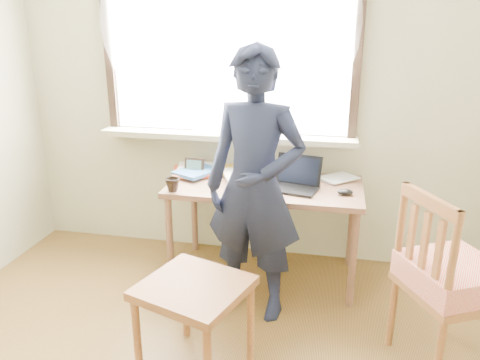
% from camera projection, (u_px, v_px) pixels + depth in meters
% --- Properties ---
extents(room_shell, '(3.52, 4.02, 2.61)m').
position_uv_depth(room_shell, '(155.00, 45.00, 1.51)').
color(room_shell, beige).
rests_on(room_shell, ground).
extents(desk, '(1.27, 0.64, 0.68)m').
position_uv_depth(desk, '(265.00, 194.00, 3.14)').
color(desk, brown).
rests_on(desk, ground).
extents(laptop, '(0.35, 0.30, 0.21)m').
position_uv_depth(laptop, '(296.00, 181.00, 3.02)').
color(laptop, black).
rests_on(laptop, desk).
extents(mug_white, '(0.19, 0.19, 0.11)m').
position_uv_depth(mug_white, '(249.00, 169.00, 3.26)').
color(mug_white, white).
rests_on(mug_white, desk).
extents(mug_dark, '(0.12, 0.12, 0.09)m').
position_uv_depth(mug_dark, '(173.00, 185.00, 2.97)').
color(mug_dark, black).
rests_on(mug_dark, desk).
extents(mouse, '(0.10, 0.07, 0.04)m').
position_uv_depth(mouse, '(345.00, 192.00, 2.91)').
color(mouse, black).
rests_on(mouse, desk).
extents(desk_clutter, '(0.80, 0.48, 0.04)m').
position_uv_depth(desk_clutter, '(210.00, 168.00, 3.38)').
color(desk_clutter, white).
rests_on(desk_clutter, desk).
extents(book_a, '(0.24, 0.31, 0.03)m').
position_uv_depth(book_a, '(213.00, 167.00, 3.43)').
color(book_a, white).
rests_on(book_a, desk).
extents(book_b, '(0.30, 0.30, 0.02)m').
position_uv_depth(book_b, '(329.00, 175.00, 3.27)').
color(book_b, white).
rests_on(book_b, desk).
extents(picture_frame, '(0.14, 0.02, 0.11)m').
position_uv_depth(picture_frame, '(194.00, 167.00, 3.29)').
color(picture_frame, black).
rests_on(picture_frame, desk).
extents(work_chair, '(0.61, 0.59, 0.50)m').
position_uv_depth(work_chair, '(194.00, 298.00, 2.30)').
color(work_chair, brown).
rests_on(work_chair, ground).
extents(side_chair, '(0.58, 0.59, 0.96)m').
position_uv_depth(side_chair, '(449.00, 278.00, 2.32)').
color(side_chair, brown).
rests_on(side_chair, ground).
extents(person, '(0.64, 0.48, 1.61)m').
position_uv_depth(person, '(255.00, 187.00, 2.69)').
color(person, black).
rests_on(person, ground).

